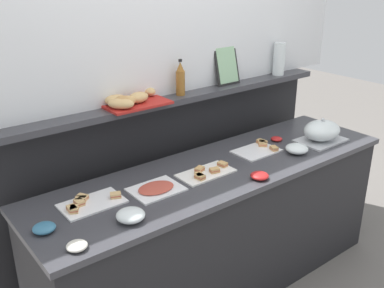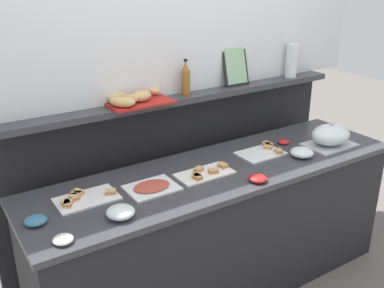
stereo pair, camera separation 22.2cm
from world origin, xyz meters
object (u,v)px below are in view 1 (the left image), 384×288
object	(u,v)px
sandwich_platter_rear	(89,203)
vinegar_bottle_amber	(180,79)
bread_basket	(130,100)
sandwich_platter_front	(206,172)
cold_cuts_platter	(156,189)
framed_picture	(227,64)
condiment_bowl_teal	(44,228)
sandwich_platter_side	(259,149)
serving_cloche	(322,131)
condiment_bowl_cream	(277,139)
glass_bowl_medium	(297,149)
condiment_bowl_red	(77,246)
glass_bowl_large	(131,216)
water_carafe	(279,59)
condiment_bowl_dark	(260,176)

from	to	relation	value
sandwich_platter_rear	vinegar_bottle_amber	size ratio (longest dim) A/B	1.38
vinegar_bottle_amber	bread_basket	bearing A→B (deg)	-177.77
sandwich_platter_front	cold_cuts_platter	size ratio (longest dim) A/B	1.22
sandwich_platter_front	vinegar_bottle_amber	world-z (taller)	vinegar_bottle_amber
sandwich_platter_rear	bread_basket	distance (m)	0.70
sandwich_platter_front	framed_picture	xyz separation A→B (m)	(0.59, 0.49, 0.49)
vinegar_bottle_amber	bread_basket	distance (m)	0.40
condiment_bowl_teal	framed_picture	xyz separation A→B (m)	(1.57, 0.50, 0.48)
sandwich_platter_side	condiment_bowl_teal	distance (m)	1.49
serving_cloche	condiment_bowl_cream	xyz separation A→B (m)	(-0.24, 0.20, -0.06)
sandwich_platter_side	cold_cuts_platter	xyz separation A→B (m)	(-0.86, -0.05, -0.00)
glass_bowl_medium	framed_picture	xyz separation A→B (m)	(-0.09, 0.61, 0.47)
condiment_bowl_red	bread_basket	distance (m)	1.03
sandwich_platter_rear	condiment_bowl_teal	xyz separation A→B (m)	(-0.28, -0.10, 0.01)
cold_cuts_platter	glass_bowl_medium	size ratio (longest dim) A/B	1.87
bread_basket	vinegar_bottle_amber	bearing A→B (deg)	2.23
cold_cuts_platter	glass_bowl_large	bearing A→B (deg)	-145.91
condiment_bowl_red	vinegar_bottle_amber	size ratio (longest dim) A/B	0.40
glass_bowl_medium	condiment_bowl_teal	xyz separation A→B (m)	(-1.66, 0.11, -0.01)
sandwich_platter_side	sandwich_platter_front	distance (m)	0.51
serving_cloche	glass_bowl_medium	world-z (taller)	serving_cloche
condiment_bowl_teal	sandwich_platter_front	bearing A→B (deg)	0.33
glass_bowl_large	water_carafe	bearing A→B (deg)	20.01
sandwich_platter_front	condiment_bowl_dark	size ratio (longest dim) A/B	3.19
sandwich_platter_rear	glass_bowl_large	world-z (taller)	glass_bowl_large
glass_bowl_large	vinegar_bottle_amber	xyz separation A→B (m)	(0.77, 0.63, 0.44)
sandwich_platter_front	condiment_bowl_red	size ratio (longest dim) A/B	3.65
vinegar_bottle_amber	framed_picture	size ratio (longest dim) A/B	0.82
serving_cloche	water_carafe	size ratio (longest dim) A/B	1.37
bread_basket	water_carafe	distance (m)	1.34
condiment_bowl_dark	framed_picture	xyz separation A→B (m)	(0.38, 0.73, 0.48)
sandwich_platter_front	cold_cuts_platter	xyz separation A→B (m)	(-0.35, 0.01, -0.00)
water_carafe	framed_picture	bearing A→B (deg)	175.69
sandwich_platter_front	bread_basket	bearing A→B (deg)	117.77
sandwich_platter_rear	glass_bowl_medium	xyz separation A→B (m)	(1.38, -0.21, 0.02)
cold_cuts_platter	vinegar_bottle_amber	distance (m)	0.81
sandwich_platter_side	framed_picture	size ratio (longest dim) A/B	1.03
condiment_bowl_dark	bread_basket	size ratio (longest dim) A/B	0.25
sandwich_platter_rear	serving_cloche	size ratio (longest dim) A/B	0.96
glass_bowl_medium	bread_basket	world-z (taller)	bread_basket
serving_cloche	condiment_bowl_cream	size ratio (longest dim) A/B	4.24
bread_basket	water_carafe	size ratio (longest dim) A/B	1.70
framed_picture	sandwich_platter_side	bearing A→B (deg)	-100.70
glass_bowl_medium	condiment_bowl_dark	world-z (taller)	glass_bowl_medium
condiment_bowl_teal	water_carafe	distance (m)	2.18
sandwich_platter_side	condiment_bowl_cream	distance (m)	0.23
cold_cuts_platter	condiment_bowl_teal	world-z (taller)	condiment_bowl_teal
cold_cuts_platter	framed_picture	size ratio (longest dim) A/B	0.97
sandwich_platter_rear	serving_cloche	distance (m)	1.69
sandwich_platter_side	condiment_bowl_cream	world-z (taller)	sandwich_platter_side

